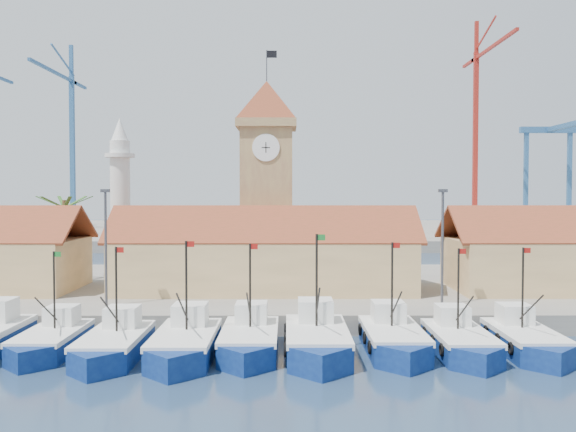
{
  "coord_description": "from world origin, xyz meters",
  "views": [
    {
      "loc": [
        1.96,
        -37.32,
        10.32
      ],
      "look_at": [
        2.08,
        18.0,
        8.22
      ],
      "focal_mm": 40.0,
      "sensor_mm": 36.0,
      "label": 1
    }
  ],
  "objects": [
    {
      "name": "ground",
      "position": [
        0.0,
        0.0,
        0.0
      ],
      "size": [
        400.0,
        400.0,
        0.0
      ],
      "primitive_type": "plane",
      "color": "#1C2E4C",
      "rests_on": "ground"
    },
    {
      "name": "quay",
      "position": [
        0.0,
        24.0,
        0.75
      ],
      "size": [
        140.0,
        32.0,
        1.5
      ],
      "primitive_type": "cube",
      "color": "gray",
      "rests_on": "ground"
    },
    {
      "name": "terminal",
      "position": [
        0.0,
        110.0,
        1.0
      ],
      "size": [
        240.0,
        80.0,
        2.0
      ],
      "primitive_type": "cube",
      "color": "gray",
      "rests_on": "ground"
    },
    {
      "name": "boat_3",
      "position": [
        -13.1,
        3.14,
        0.71
      ],
      "size": [
        3.3,
        9.03,
        6.83
      ],
      "color": "navy",
      "rests_on": "ground"
    },
    {
      "name": "boat_4",
      "position": [
        -8.75,
        1.85,
        0.75
      ],
      "size": [
        3.5,
        9.6,
        7.26
      ],
      "color": "navy",
      "rests_on": "ground"
    },
    {
      "name": "boat_5",
      "position": [
        -4.36,
        1.88,
        0.79
      ],
      "size": [
        3.69,
        10.11,
        7.65
      ],
      "color": "navy",
      "rests_on": "ground"
    },
    {
      "name": "boat_6",
      "position": [
        -0.4,
        2.96,
        0.76
      ],
      "size": [
        3.56,
        9.76,
        7.38
      ],
      "color": "navy",
      "rests_on": "ground"
    },
    {
      "name": "boat_7",
      "position": [
        3.88,
        2.48,
        0.83
      ],
      "size": [
        3.89,
        10.65,
        8.06
      ],
      "color": "navy",
      "rests_on": "ground"
    },
    {
      "name": "boat_8",
      "position": [
        8.82,
        3.2,
        0.77
      ],
      "size": [
        3.59,
        9.84,
        7.45
      ],
      "color": "navy",
      "rests_on": "ground"
    },
    {
      "name": "boat_9",
      "position": [
        12.98,
        2.69,
        0.73
      ],
      "size": [
        3.41,
        9.35,
        7.08
      ],
      "color": "navy",
      "rests_on": "ground"
    },
    {
      "name": "boat_10",
      "position": [
        17.24,
        3.01,
        0.73
      ],
      "size": [
        3.43,
        9.39,
        7.11
      ],
      "color": "navy",
      "rests_on": "ground"
    },
    {
      "name": "hall_center",
      "position": [
        0.0,
        20.0,
        3.99
      ],
      "size": [
        27.04,
        10.13,
        7.61
      ],
      "color": "#E6BC7E",
      "rests_on": "quay"
    },
    {
      "name": "clock_tower",
      "position": [
        0.0,
        26.0,
        11.96
      ],
      "size": [
        5.8,
        5.8,
        22.7
      ],
      "color": "tan",
      "rests_on": "quay"
    },
    {
      "name": "minaret",
      "position": [
        -15.0,
        28.0,
        9.73
      ],
      "size": [
        3.0,
        3.0,
        16.3
      ],
      "color": "silver",
      "rests_on": "quay"
    },
    {
      "name": "palm_tree",
      "position": [
        -20.0,
        26.0,
        6.25
      ],
      "size": [
        5.6,
        5.03,
        8.39
      ],
      "color": "brown",
      "rests_on": "quay"
    },
    {
      "name": "lamp_posts",
      "position": [
        0.5,
        12.0,
        6.48
      ],
      "size": [
        80.7,
        0.25,
        9.03
      ],
      "color": "#3F3F44",
      "rests_on": "quay"
    },
    {
      "name": "crane_blue_near",
      "position": [
        -46.49,
        106.39,
        25.0
      ],
      "size": [
        1.0,
        33.89,
        41.26
      ],
      "color": "#2E5E8F",
      "rests_on": "terminal"
    },
    {
      "name": "crane_red_right",
      "position": [
        43.8,
        103.32,
        27.63
      ],
      "size": [
        1.0,
        35.27,
        45.81
      ],
      "color": "#A62319",
      "rests_on": "terminal"
    },
    {
      "name": "gantry",
      "position": [
        62.0,
        106.65,
        20.04
      ],
      "size": [
        13.0,
        22.0,
        23.2
      ],
      "color": "#2E5E8F",
      "rests_on": "terminal"
    }
  ]
}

